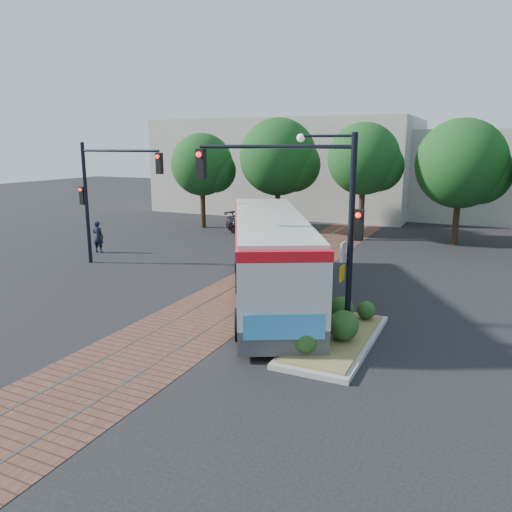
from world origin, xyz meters
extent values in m
plane|color=black|center=(0.00, 0.00, 0.00)|extent=(120.00, 120.00, 0.00)
cube|color=brown|center=(0.00, 4.00, 0.01)|extent=(3.60, 40.00, 0.01)
cube|color=slate|center=(-0.75, 4.00, 0.01)|extent=(0.06, 40.00, 0.01)
cube|color=slate|center=(0.75, 4.00, 0.01)|extent=(0.06, 40.00, 0.01)
cylinder|color=#382314|center=(-10.00, 16.00, 1.43)|extent=(0.36, 0.36, 2.86)
sphere|color=#133E15|center=(-10.00, 16.00, 4.51)|extent=(4.40, 4.40, 4.40)
cylinder|color=#382314|center=(-4.50, 16.80, 1.56)|extent=(0.36, 0.36, 3.12)
sphere|color=#133E15|center=(-4.50, 16.80, 5.07)|extent=(5.20, 5.20, 5.20)
cylinder|color=#382314|center=(1.50, 16.00, 1.69)|extent=(0.36, 0.36, 3.39)
sphere|color=#133E15|center=(1.50, 16.00, 5.04)|extent=(4.40, 4.40, 4.40)
cylinder|color=#382314|center=(7.00, 16.80, 1.43)|extent=(0.36, 0.36, 2.86)
sphere|color=#133E15|center=(7.00, 16.80, 4.81)|extent=(5.20, 5.20, 5.20)
cube|color=#ADA899|center=(-8.00, 28.00, 4.00)|extent=(22.00, 12.00, 8.00)
cube|color=#434345|center=(1.15, 2.35, 0.56)|extent=(7.83, 11.95, 0.71)
cube|color=silver|center=(1.15, 2.35, 1.87)|extent=(7.85, 11.96, 1.92)
cube|color=black|center=(1.01, 2.62, 2.18)|extent=(7.34, 10.91, 0.91)
cube|color=red|center=(1.15, 2.35, 2.99)|extent=(7.88, 11.98, 0.30)
cube|color=silver|center=(1.15, 2.35, 3.19)|extent=(7.59, 11.56, 0.14)
cube|color=black|center=(3.87, -2.91, 2.28)|extent=(1.49, 0.85, 0.91)
cube|color=#3896E0|center=(3.95, -3.06, 1.06)|extent=(2.01, 1.08, 0.71)
cube|color=orange|center=(2.79, 2.06, 1.27)|extent=(2.15, 4.07, 1.11)
cylinder|color=black|center=(2.12, -2.05, 0.51)|extent=(0.78, 1.06, 1.01)
cylinder|color=black|center=(4.19, -0.98, 0.51)|extent=(0.78, 1.06, 1.01)
cylinder|color=black|center=(-1.65, 5.23, 0.51)|extent=(0.78, 1.06, 1.01)
cylinder|color=black|center=(0.42, 6.30, 0.51)|extent=(0.78, 1.06, 1.01)
cube|color=gray|center=(4.80, -1.00, 0.07)|extent=(2.20, 5.20, 0.15)
cube|color=olive|center=(4.80, -1.00, 0.19)|extent=(1.90, 4.80, 0.08)
sphere|color=#1E4719|center=(4.40, -2.60, 0.58)|extent=(0.70, 0.70, 0.70)
sphere|color=#1E4719|center=(5.10, -1.20, 0.68)|extent=(0.90, 0.90, 0.90)
sphere|color=#1E4719|center=(4.60, 0.40, 0.63)|extent=(0.80, 0.80, 0.80)
sphere|color=#1E4719|center=(5.30, 0.90, 0.53)|extent=(0.60, 0.60, 0.60)
cylinder|color=black|center=(5.10, -0.80, 3.21)|extent=(0.18, 0.18, 6.00)
cylinder|color=black|center=(2.60, -0.80, 5.81)|extent=(5.00, 0.12, 0.12)
cube|color=black|center=(0.10, -0.80, 5.26)|extent=(0.28, 0.22, 0.95)
sphere|color=#FF190C|center=(0.10, -0.94, 5.56)|extent=(0.18, 0.18, 0.18)
cube|color=black|center=(5.32, -0.80, 3.61)|extent=(0.26, 0.20, 0.90)
sphere|color=#FF190C|center=(5.32, -0.93, 3.92)|extent=(0.16, 0.16, 0.16)
cube|color=white|center=(4.92, -0.92, 2.81)|extent=(0.04, 0.45, 0.55)
cube|color=yellow|center=(4.92, -0.92, 2.17)|extent=(0.04, 0.45, 0.45)
cylinder|color=black|center=(4.30, -0.80, 6.12)|extent=(1.60, 0.08, 0.08)
sphere|color=silver|center=(3.50, -0.80, 6.06)|extent=(0.24, 0.24, 0.24)
cylinder|color=black|center=(-9.50, 4.00, 3.00)|extent=(0.18, 0.18, 6.00)
cylinder|color=black|center=(-7.25, 4.00, 5.60)|extent=(4.50, 0.12, 0.12)
cube|color=black|center=(-5.00, 4.00, 5.05)|extent=(0.28, 0.22, 0.95)
sphere|color=#FF190C|center=(-5.00, 3.86, 5.35)|extent=(0.18, 0.18, 0.18)
cube|color=black|center=(-9.72, 4.00, 3.40)|extent=(0.26, 0.20, 0.90)
sphere|color=#FF190C|center=(-9.72, 3.87, 3.70)|extent=(0.16, 0.16, 0.16)
imported|color=black|center=(-10.83, 6.08, 0.88)|extent=(0.68, 0.48, 1.77)
imported|color=black|center=(-5.22, 14.97, 0.70)|extent=(5.23, 3.53, 1.41)
camera|label=1|loc=(8.63, -14.90, 5.86)|focal=35.00mm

